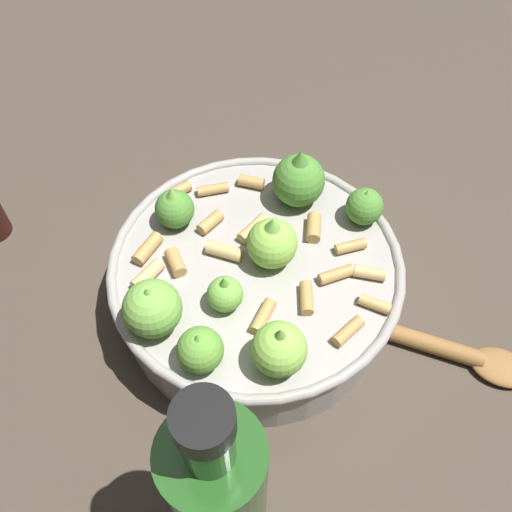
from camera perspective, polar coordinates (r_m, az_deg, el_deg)
ground_plane at (r=0.53m, az=-0.00°, el=-4.43°), size 2.40×2.40×0.00m
cooking_pan at (r=0.49m, az=-0.08°, el=-2.12°), size 0.25×0.25×0.12m
olive_oil_bottle at (r=0.36m, az=-3.80°, el=-23.10°), size 0.06×0.06×0.23m
wooden_spoon at (r=0.52m, az=15.43°, el=-8.08°), size 0.17×0.20×0.02m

